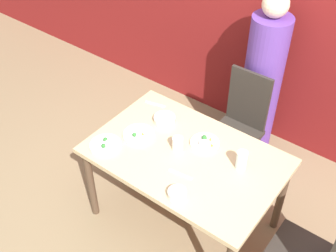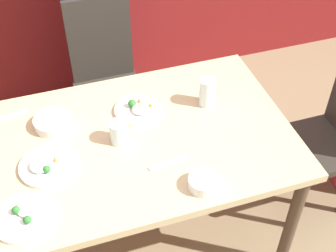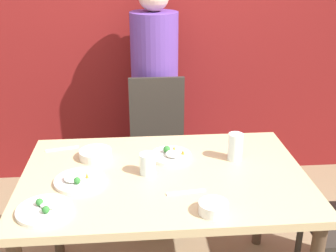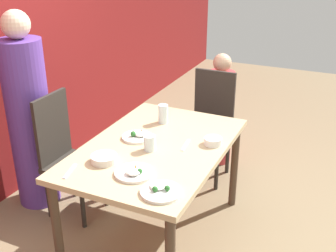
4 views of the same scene
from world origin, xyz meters
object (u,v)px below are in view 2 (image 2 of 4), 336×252
object	(u,v)px
person_adult	(92,17)
bowl_curry	(52,122)
chair_adult_spot	(107,77)
plate_rice_adult	(25,216)
chair_child_spot	(331,132)
glass_water_tall	(207,92)

from	to	relation	value
person_adult	bowl_curry	xyz separation A→B (m)	(-0.37, -0.94, 0.04)
chair_adult_spot	person_adult	xyz separation A→B (m)	(0.00, 0.33, 0.23)
chair_adult_spot	plate_rice_adult	size ratio (longest dim) A/B	4.22
person_adult	bowl_curry	distance (m)	1.01
plate_rice_adult	chair_child_spot	bearing A→B (deg)	9.13
person_adult	plate_rice_adult	bearing A→B (deg)	-110.77
bowl_curry	glass_water_tall	bearing A→B (deg)	-5.73
bowl_curry	chair_adult_spot	bearing A→B (deg)	59.00
chair_child_spot	chair_adult_spot	bearing A→B (deg)	-129.22
person_adult	chair_child_spot	bearing A→B (deg)	-48.70
chair_child_spot	bowl_curry	xyz separation A→B (m)	(-1.39, 0.23, 0.27)
chair_child_spot	plate_rice_adult	bearing A→B (deg)	-80.87
chair_child_spot	plate_rice_adult	size ratio (longest dim) A/B	4.22
person_adult	glass_water_tall	bearing A→B (deg)	-70.28
glass_water_tall	chair_child_spot	bearing A→B (deg)	-13.32
chair_adult_spot	chair_child_spot	size ratio (longest dim) A/B	1.00
chair_child_spot	person_adult	size ratio (longest dim) A/B	0.62
chair_adult_spot	plate_rice_adult	distance (m)	1.24
chair_child_spot	person_adult	distance (m)	1.57
person_adult	plate_rice_adult	world-z (taller)	person_adult
chair_child_spot	bowl_curry	distance (m)	1.44
person_adult	glass_water_tall	world-z (taller)	person_adult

